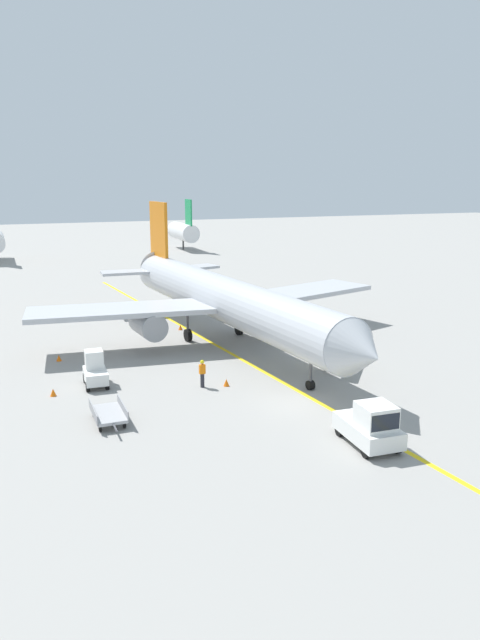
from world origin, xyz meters
name	(u,v)px	position (x,y,z in m)	size (l,w,h in m)	color
ground_plane	(305,402)	(0.00, 0.00, 0.00)	(300.00, 300.00, 0.00)	gray
taxi_line_yellow	(270,375)	(0.17, 5.00, 0.00)	(0.30, 80.00, 0.01)	yellow
airliner	(222,298)	(0.12, 13.66, 3.42)	(28.48, 35.34, 10.10)	#B2B5BA
pushback_tug	(371,426)	(0.12, -6.27, 0.99)	(2.10, 3.70, 2.20)	silver
baggage_tug_near_wing	(95,370)	(-10.40, 7.22, 0.93)	(1.43, 2.46, 2.10)	silver
belt_loader_forward_hold	(341,354)	(5.46, 5.18, 0.78)	(4.69, 4.09, 2.59)	silver
baggage_cart_loaded	(108,414)	(-10.69, 1.13, 0.47)	(1.57, 3.76, 0.94)	#A5A5A8
ground_crew_marshaller	(202,373)	(-4.53, 4.44, 0.91)	(0.36, 0.24, 1.70)	#26262D
safety_cone_nose_left	(53,392)	(-12.96, 6.20, 0.22)	(0.36, 0.36, 0.44)	orange
safety_cone_nose_right	(226,382)	(-3.13, 4.11, 0.22)	(0.36, 0.36, 0.44)	orange
safety_cone_wingtip_left	(287,321)	(7.42, 17.37, 0.22)	(0.36, 0.36, 0.44)	orange
safety_cone_wingtip_right	(180,327)	(-1.73, 18.60, 0.22)	(0.36, 0.36, 0.44)	orange
safety_cone_tail_area	(59,358)	(-11.95, 13.21, 0.22)	(0.36, 0.36, 0.44)	orange
distant_aircraft_far_right	(183,231)	(15.34, 74.53, 3.22)	(3.00, 10.10, 8.80)	silver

